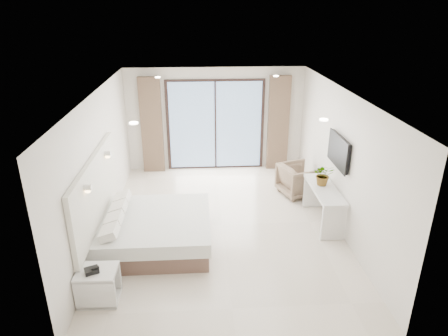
# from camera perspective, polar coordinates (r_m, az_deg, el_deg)

# --- Properties ---
(ground) EXTENTS (6.20, 6.20, 0.00)m
(ground) POSITION_cam_1_polar(r_m,az_deg,el_deg) (8.20, -0.22, -8.10)
(ground) COLOR beige
(ground) RESTS_ON ground
(room_shell) EXTENTS (4.62, 6.22, 2.72)m
(room_shell) POSITION_cam_1_polar(r_m,az_deg,el_deg) (8.15, -1.92, 3.95)
(room_shell) COLOR silver
(room_shell) RESTS_ON ground
(bed) EXTENTS (2.01, 1.92, 0.70)m
(bed) POSITION_cam_1_polar(r_m,az_deg,el_deg) (7.55, -9.97, -8.78)
(bed) COLOR brown
(bed) RESTS_ON ground
(nightstand) EXTENTS (0.59, 0.49, 0.53)m
(nightstand) POSITION_cam_1_polar(r_m,az_deg,el_deg) (6.49, -17.51, -15.70)
(nightstand) COLOR silver
(nightstand) RESTS_ON ground
(phone) EXTENTS (0.24, 0.22, 0.07)m
(phone) POSITION_cam_1_polar(r_m,az_deg,el_deg) (6.30, -18.38, -13.72)
(phone) COLOR black
(phone) RESTS_ON nightstand
(console_desk) EXTENTS (0.47, 1.50, 0.77)m
(console_desk) POSITION_cam_1_polar(r_m,az_deg,el_deg) (8.28, 14.06, -4.14)
(console_desk) COLOR silver
(console_desk) RESTS_ON ground
(plant) EXTENTS (0.46, 0.50, 0.35)m
(plant) POSITION_cam_1_polar(r_m,az_deg,el_deg) (8.25, 13.99, -1.24)
(plant) COLOR #33662D
(plant) RESTS_ON console_desk
(armchair) EXTENTS (0.95, 0.98, 0.81)m
(armchair) POSITION_cam_1_polar(r_m,az_deg,el_deg) (9.44, 10.58, -1.46)
(armchair) COLOR #92745F
(armchair) RESTS_ON ground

